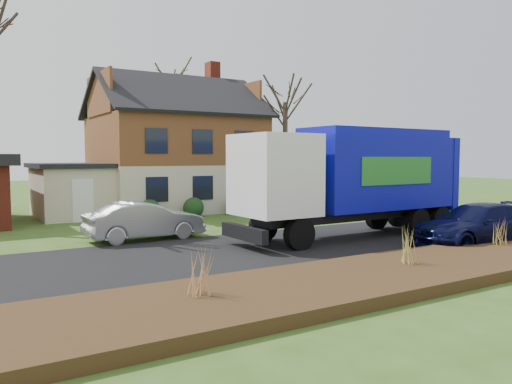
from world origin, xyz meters
TOP-DOWN VIEW (x-y plane):
  - ground at (0.00, 0.00)m, footprint 120.00×120.00m
  - road at (0.00, 0.00)m, footprint 80.00×7.00m
  - mulch_verge at (0.00, -5.30)m, footprint 80.00×3.50m
  - main_house at (1.49, 13.91)m, footprint 12.95×8.95m
  - garbage_truck at (4.02, 0.44)m, footprint 10.06×2.90m
  - silver_sedan at (-3.36, 4.08)m, footprint 4.52×1.72m
  - navy_wagon at (6.30, -3.40)m, footprint 5.39×2.65m
  - tree_front_east at (7.51, 10.36)m, footprint 3.31×3.31m
  - tree_back at (5.49, 23.48)m, footprint 3.91×3.91m
  - grass_clump_west at (-5.27, -5.09)m, footprint 0.38×0.32m
  - grass_clump_mid at (0.78, -5.16)m, footprint 0.38×0.32m
  - grass_clump_east at (5.61, -4.69)m, footprint 0.38×0.31m

SIDE VIEW (x-z plane):
  - ground at x=0.00m, z-range 0.00..0.00m
  - road at x=0.00m, z-range 0.00..0.02m
  - mulch_verge at x=0.00m, z-range 0.00..0.30m
  - silver_sedan at x=-3.36m, z-range 0.00..1.47m
  - navy_wagon at x=6.30m, z-range 0.00..1.51m
  - grass_clump_east at x=5.61m, z-range 0.30..1.25m
  - grass_clump_west at x=-5.27m, z-range 0.30..1.32m
  - grass_clump_mid at x=0.78m, z-range 0.30..1.37m
  - garbage_truck at x=4.02m, z-range 0.33..4.61m
  - main_house at x=1.49m, z-range -0.60..8.66m
  - tree_front_east at x=7.51m, z-range 2.87..12.05m
  - tree_back at x=5.49m, z-range 4.13..16.51m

